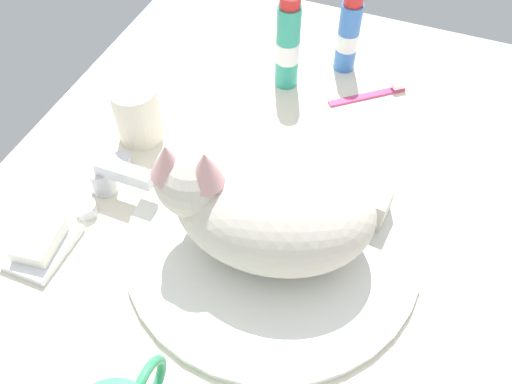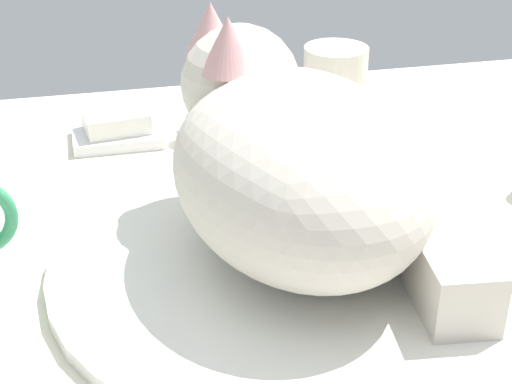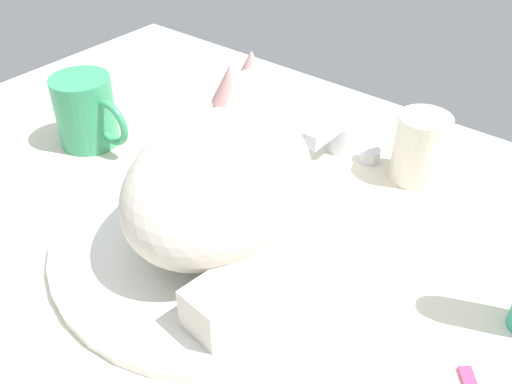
% 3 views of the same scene
% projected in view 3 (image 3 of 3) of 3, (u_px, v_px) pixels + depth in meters
% --- Properties ---
extents(ground_plane, '(1.10, 0.83, 0.03)m').
position_uv_depth(ground_plane, '(223.00, 252.00, 0.66)').
color(ground_plane, silver).
extents(sink_basin, '(0.37, 0.37, 0.01)m').
position_uv_depth(sink_basin, '(222.00, 238.00, 0.65)').
color(sink_basin, silver).
rests_on(sink_basin, ground_plane).
extents(faucet, '(0.12, 0.10, 0.06)m').
position_uv_depth(faucet, '(337.00, 137.00, 0.78)').
color(faucet, silver).
rests_on(faucet, ground_plane).
extents(cat, '(0.22, 0.27, 0.17)m').
position_uv_depth(cat, '(227.00, 176.00, 0.61)').
color(cat, beige).
rests_on(cat, sink_basin).
extents(coffee_mug, '(0.13, 0.08, 0.10)m').
position_uv_depth(coffee_mug, '(87.00, 112.00, 0.79)').
color(coffee_mug, '#389966').
rests_on(coffee_mug, ground_plane).
extents(rinse_cup, '(0.07, 0.07, 0.09)m').
position_uv_depth(rinse_cup, '(420.00, 148.00, 0.73)').
color(rinse_cup, silver).
rests_on(rinse_cup, ground_plane).
extents(soap_dish, '(0.09, 0.06, 0.01)m').
position_uv_depth(soap_dish, '(282.00, 114.00, 0.87)').
color(soap_dish, white).
rests_on(soap_dish, ground_plane).
extents(soap_bar, '(0.07, 0.05, 0.02)m').
position_uv_depth(soap_bar, '(282.00, 105.00, 0.86)').
color(soap_bar, white).
rests_on(soap_bar, soap_dish).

